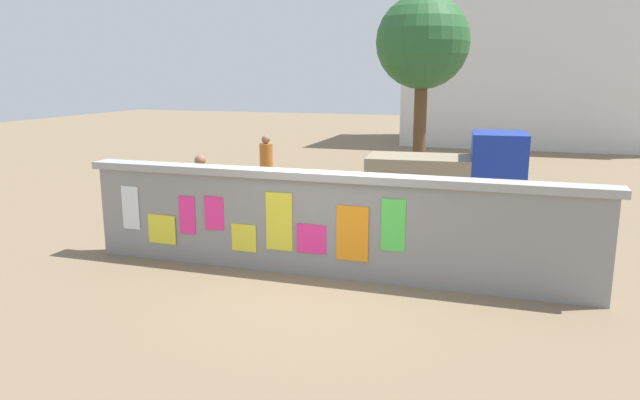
% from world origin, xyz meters
% --- Properties ---
extents(ground, '(60.00, 60.00, 0.00)m').
position_xyz_m(ground, '(0.00, 8.00, 0.00)').
color(ground, '#7A664C').
extents(poster_wall, '(8.41, 0.42, 1.66)m').
position_xyz_m(poster_wall, '(-0.01, -0.00, 0.86)').
color(poster_wall, gray).
rests_on(poster_wall, ground).
extents(auto_rickshaw_truck, '(3.71, 1.79, 1.85)m').
position_xyz_m(auto_rickshaw_truck, '(1.43, 5.40, 0.90)').
color(auto_rickshaw_truck, black).
rests_on(auto_rickshaw_truck, ground).
extents(motorcycle, '(1.90, 0.56, 0.87)m').
position_xyz_m(motorcycle, '(-2.64, 3.37, 0.46)').
color(motorcycle, black).
rests_on(motorcycle, ground).
extents(bicycle_near, '(1.71, 0.44, 0.95)m').
position_xyz_m(bicycle_near, '(0.20, 2.18, 0.36)').
color(bicycle_near, black).
rests_on(bicycle_near, ground).
extents(bicycle_far, '(1.71, 0.44, 0.95)m').
position_xyz_m(bicycle_far, '(2.01, 1.42, 0.36)').
color(bicycle_far, black).
rests_on(bicycle_far, ground).
extents(person_walking, '(0.45, 0.45, 1.62)m').
position_xyz_m(person_walking, '(-3.07, 1.51, 0.99)').
color(person_walking, '#3F994C').
rests_on(person_walking, ground).
extents(person_bystander, '(0.44, 0.44, 1.62)m').
position_xyz_m(person_bystander, '(-3.34, 5.39, 0.99)').
color(person_bystander, purple).
rests_on(person_bystander, ground).
extents(tree_roadside, '(2.77, 2.77, 5.47)m').
position_xyz_m(tree_roadside, '(0.00, 9.46, 4.04)').
color(tree_roadside, brown).
rests_on(tree_roadside, ground).
extents(building_background, '(12.14, 6.23, 8.02)m').
position_xyz_m(building_background, '(3.84, 20.48, 4.03)').
color(building_background, silver).
rests_on(building_background, ground).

